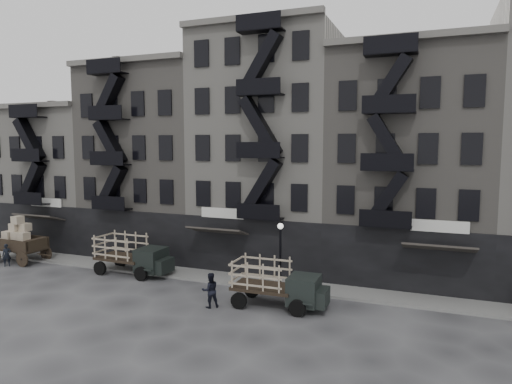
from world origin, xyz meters
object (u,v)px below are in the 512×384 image
(stake_truck_west, at_px, (132,252))
(pedestrian_mid, at_px, (210,290))
(pedestrian_west, at_px, (7,255))
(stake_truck_east, at_px, (277,280))
(wagon, at_px, (19,236))

(stake_truck_west, bearing_deg, pedestrian_mid, -23.54)
(stake_truck_west, distance_m, pedestrian_mid, 8.96)
(pedestrian_west, bearing_deg, stake_truck_west, -39.37)
(stake_truck_east, distance_m, pedestrian_mid, 3.73)
(pedestrian_west, distance_m, pedestrian_mid, 18.20)
(stake_truck_east, height_order, pedestrian_west, stake_truck_east)
(stake_truck_east, bearing_deg, stake_truck_west, 167.01)
(stake_truck_west, bearing_deg, stake_truck_east, -10.03)
(stake_truck_west, height_order, pedestrian_mid, stake_truck_west)
(stake_truck_west, distance_m, pedestrian_west, 10.16)
(stake_truck_west, relative_size, pedestrian_mid, 2.86)
(stake_truck_west, xyz_separation_m, pedestrian_mid, (8.07, -3.85, -0.61))
(pedestrian_mid, bearing_deg, pedestrian_west, -47.75)
(stake_truck_west, xyz_separation_m, stake_truck_east, (11.48, -2.44, -0.07))
(stake_truck_east, bearing_deg, wagon, 173.33)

